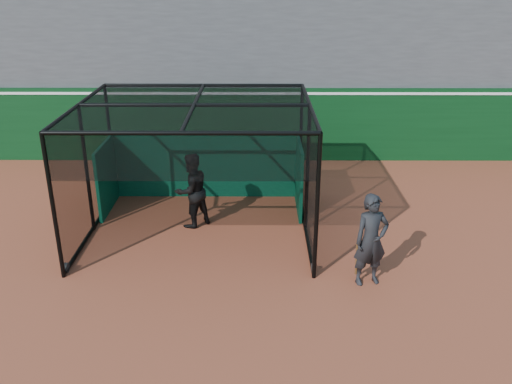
{
  "coord_description": "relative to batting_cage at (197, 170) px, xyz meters",
  "views": [
    {
      "loc": [
        0.72,
        -9.57,
        6.18
      ],
      "look_at": [
        0.67,
        2.0,
        1.4
      ],
      "focal_mm": 38.0,
      "sensor_mm": 36.0,
      "label": 1
    }
  ],
  "objects": [
    {
      "name": "outfield_wall",
      "position": [
        0.79,
        5.61,
        -0.32
      ],
      "size": [
        50.0,
        0.5,
        2.5
      ],
      "color": "#093313",
      "rests_on": "ground"
    },
    {
      "name": "batting_cage",
      "position": [
        0.0,
        0.0,
        0.0
      ],
      "size": [
        5.51,
        4.74,
        3.23
      ],
      "color": "black",
      "rests_on": "ground"
    },
    {
      "name": "batter",
      "position": [
        -0.19,
        0.23,
        -0.64
      ],
      "size": [
        1.2,
        1.18,
        1.95
      ],
      "primitive_type": "imported",
      "rotation": [
        0.0,
        0.0,
        3.86
      ],
      "color": "black",
      "rests_on": "ground"
    },
    {
      "name": "on_deck_player",
      "position": [
        3.83,
        -2.53,
        -0.61
      ],
      "size": [
        0.83,
        0.65,
        2.01
      ],
      "color": "black",
      "rests_on": "ground"
    },
    {
      "name": "ground",
      "position": [
        0.79,
        -2.89,
        -1.61
      ],
      "size": [
        120.0,
        120.0,
        0.0
      ],
      "primitive_type": "plane",
      "color": "brown",
      "rests_on": "ground"
    },
    {
      "name": "grandstand",
      "position": [
        0.79,
        9.38,
        2.86
      ],
      "size": [
        50.0,
        7.85,
        8.95
      ],
      "color": "#4C4C4F",
      "rests_on": "ground"
    }
  ]
}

